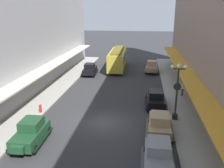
# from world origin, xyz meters

# --- Properties ---
(ground_plane) EXTENTS (200.00, 200.00, 0.00)m
(ground_plane) POSITION_xyz_m (0.00, 0.00, 0.00)
(ground_plane) COLOR #2D2D30
(sidewalk_left) EXTENTS (3.00, 60.00, 0.15)m
(sidewalk_left) POSITION_xyz_m (-7.50, 0.00, 0.07)
(sidewalk_left) COLOR #99968E
(sidewalk_left) RESTS_ON ground
(sidewalk_right) EXTENTS (3.00, 60.00, 0.15)m
(sidewalk_right) POSITION_xyz_m (7.50, 0.00, 0.07)
(sidewalk_right) COLOR #99968E
(sidewalk_right) RESTS_ON ground
(parked_car_0) EXTENTS (2.26, 4.30, 1.84)m
(parked_car_0) POSITION_xyz_m (-4.78, -4.12, 0.94)
(parked_car_0) COLOR #193D23
(parked_car_0) RESTS_ON ground
(parked_car_1) EXTENTS (2.30, 4.32, 1.84)m
(parked_car_1) POSITION_xyz_m (4.73, 19.11, 0.94)
(parked_car_1) COLOR #997F5B
(parked_car_1) RESTS_ON ground
(parked_car_2) EXTENTS (2.28, 4.31, 1.84)m
(parked_car_2) POSITION_xyz_m (4.85, -1.41, 0.94)
(parked_car_2) COLOR #997F5B
(parked_car_2) RESTS_ON ground
(parked_car_3) EXTENTS (2.30, 4.32, 1.84)m
(parked_car_3) POSITION_xyz_m (-4.80, 16.11, 0.94)
(parked_car_3) COLOR black
(parked_car_3) RESTS_ON ground
(parked_car_4) EXTENTS (2.19, 4.28, 1.84)m
(parked_car_4) POSITION_xyz_m (4.52, -6.00, 0.94)
(parked_car_4) COLOR slate
(parked_car_4) RESTS_ON ground
(parked_car_5) EXTENTS (2.29, 4.31, 1.84)m
(parked_car_5) POSITION_xyz_m (4.75, 4.32, 0.94)
(parked_car_5) COLOR black
(parked_car_5) RESTS_ON ground
(streetcar) EXTENTS (2.71, 9.65, 3.46)m
(streetcar) POSITION_xyz_m (-0.97, 20.44, 1.90)
(streetcar) COLOR gold
(streetcar) RESTS_ON ground
(lamp_post_with_clock) EXTENTS (1.42, 0.44, 5.16)m
(lamp_post_with_clock) POSITION_xyz_m (6.40, 1.31, 2.99)
(lamp_post_with_clock) COLOR black
(lamp_post_with_clock) RESTS_ON sidewalk_right
(fire_hydrant) EXTENTS (0.24, 0.24, 0.82)m
(fire_hydrant) POSITION_xyz_m (-6.35, 1.14, 0.56)
(fire_hydrant) COLOR #B21E19
(fire_hydrant) RESTS_ON sidewalk_left
(pedestrian_1) EXTENTS (0.36, 0.28, 1.67)m
(pedestrian_1) POSITION_xyz_m (7.98, 7.89, 1.01)
(pedestrian_1) COLOR #4C4238
(pedestrian_1) RESTS_ON sidewalk_right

